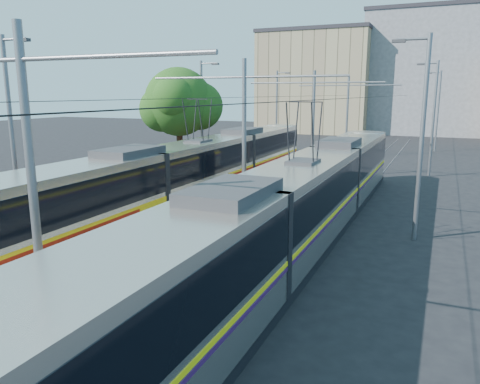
% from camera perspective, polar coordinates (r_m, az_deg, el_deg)
% --- Properties ---
extents(ground, '(160.00, 160.00, 0.00)m').
position_cam_1_polar(ground, '(15.29, -11.55, -10.61)').
color(ground, black).
rests_on(ground, ground).
extents(platform, '(4.00, 50.00, 0.30)m').
position_cam_1_polar(platform, '(30.18, 7.21, 1.06)').
color(platform, gray).
rests_on(platform, ground).
extents(tactile_strip_left, '(0.70, 50.00, 0.01)m').
position_cam_1_polar(tactile_strip_left, '(30.58, 4.61, 1.56)').
color(tactile_strip_left, gray).
rests_on(tactile_strip_left, platform).
extents(tactile_strip_right, '(0.70, 50.00, 0.01)m').
position_cam_1_polar(tactile_strip_right, '(29.79, 9.89, 1.14)').
color(tactile_strip_right, gray).
rests_on(tactile_strip_right, platform).
extents(rails, '(8.71, 70.00, 0.03)m').
position_cam_1_polar(rails, '(30.21, 7.20, 0.81)').
color(rails, gray).
rests_on(rails, ground).
extents(tram_left, '(2.43, 29.74, 5.50)m').
position_cam_1_polar(tram_left, '(25.10, -5.06, 2.51)').
color(tram_left, black).
rests_on(tram_left, ground).
extents(tram_right, '(2.43, 31.75, 5.50)m').
position_cam_1_polar(tram_right, '(17.65, 7.56, -1.08)').
color(tram_right, black).
rests_on(tram_right, ground).
extents(catenary, '(9.20, 70.00, 7.00)m').
position_cam_1_polar(catenary, '(26.96, 5.71, 9.17)').
color(catenary, slate).
rests_on(catenary, platform).
extents(street_lamps, '(15.18, 38.22, 8.00)m').
position_cam_1_polar(street_lamps, '(33.55, 9.36, 9.03)').
color(street_lamps, slate).
rests_on(street_lamps, ground).
extents(shelter, '(0.67, 1.01, 2.14)m').
position_cam_1_polar(shelter, '(27.35, 6.67, 2.65)').
color(shelter, black).
rests_on(shelter, platform).
extents(tree, '(5.21, 4.82, 7.58)m').
position_cam_1_polar(tree, '(33.31, -6.84, 10.70)').
color(tree, '#382314').
rests_on(tree, ground).
extents(building_left, '(16.32, 12.24, 14.87)m').
position_cam_1_polar(building_left, '(73.79, 9.46, 13.08)').
color(building_left, '#988B67').
rests_on(building_left, ground).
extents(building_centre, '(18.36, 14.28, 17.33)m').
position_cam_1_polar(building_centre, '(75.56, 22.44, 13.26)').
color(building_centre, gray).
rests_on(building_centre, ground).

